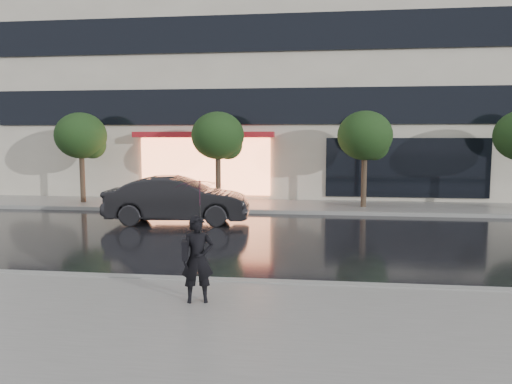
# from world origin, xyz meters

# --- Properties ---
(ground) EXTENTS (120.00, 120.00, 0.00)m
(ground) POSITION_xyz_m (0.00, 0.00, 0.00)
(ground) COLOR black
(ground) RESTS_ON ground
(sidewalk_near) EXTENTS (60.00, 4.50, 0.12)m
(sidewalk_near) POSITION_xyz_m (0.00, -3.25, 0.06)
(sidewalk_near) COLOR slate
(sidewalk_near) RESTS_ON ground
(sidewalk_far) EXTENTS (60.00, 3.50, 0.12)m
(sidewalk_far) POSITION_xyz_m (0.00, 10.25, 0.06)
(sidewalk_far) COLOR slate
(sidewalk_far) RESTS_ON ground
(curb_near) EXTENTS (60.00, 0.25, 0.14)m
(curb_near) POSITION_xyz_m (0.00, -1.00, 0.07)
(curb_near) COLOR gray
(curb_near) RESTS_ON ground
(curb_far) EXTENTS (60.00, 0.25, 0.14)m
(curb_far) POSITION_xyz_m (0.00, 8.50, 0.07)
(curb_far) COLOR gray
(curb_far) RESTS_ON ground
(office_building) EXTENTS (30.00, 12.76, 18.00)m
(office_building) POSITION_xyz_m (-0.00, 17.97, 9.00)
(office_building) COLOR beige
(office_building) RESTS_ON ground
(tree_far_west) EXTENTS (2.20, 2.20, 3.99)m
(tree_far_west) POSITION_xyz_m (-8.94, 10.03, 2.92)
(tree_far_west) COLOR #33261C
(tree_far_west) RESTS_ON ground
(tree_mid_west) EXTENTS (2.20, 2.20, 3.99)m
(tree_mid_west) POSITION_xyz_m (-2.94, 10.03, 2.92)
(tree_mid_west) COLOR #33261C
(tree_mid_west) RESTS_ON ground
(tree_mid_east) EXTENTS (2.20, 2.20, 3.99)m
(tree_mid_east) POSITION_xyz_m (3.06, 10.03, 2.92)
(tree_mid_east) COLOR #33261C
(tree_mid_east) RESTS_ON ground
(parked_car) EXTENTS (4.99, 2.15, 1.60)m
(parked_car) POSITION_xyz_m (-3.60, 6.00, 0.80)
(parked_car) COLOR black
(parked_car) RESTS_ON ground
(pedestrian_with_umbrella) EXTENTS (1.04, 1.06, 2.12)m
(pedestrian_with_umbrella) POSITION_xyz_m (-0.84, -2.33, 1.52)
(pedestrian_with_umbrella) COLOR black
(pedestrian_with_umbrella) RESTS_ON sidewalk_near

